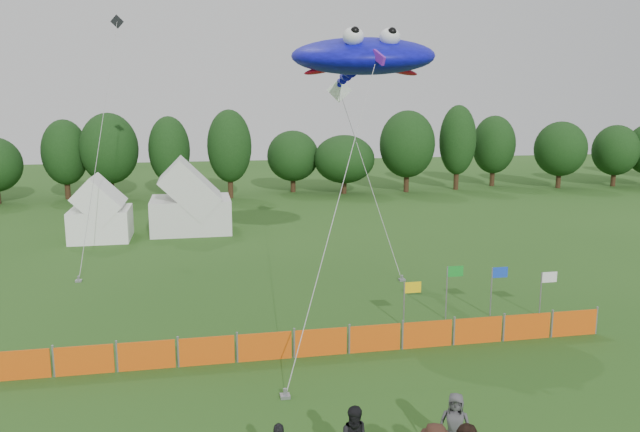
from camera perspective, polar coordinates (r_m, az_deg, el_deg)
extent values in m
cylinder|color=#382314|center=(61.78, -22.10, 2.55)|extent=(0.50, 0.50, 2.38)
ellipsoid|color=black|center=(61.46, -22.30, 5.42)|extent=(4.09, 4.09, 5.35)
cylinder|color=#382314|center=(60.32, -18.53, 2.69)|extent=(0.50, 0.50, 2.57)
ellipsoid|color=black|center=(59.98, -18.72, 5.87)|extent=(5.20, 5.20, 5.79)
cylinder|color=#382314|center=(59.81, -13.49, 2.84)|extent=(0.50, 0.50, 2.46)
ellipsoid|color=black|center=(59.48, -13.62, 5.91)|extent=(3.78, 3.78, 5.55)
cylinder|color=#382314|center=(58.43, -8.19, 2.94)|extent=(0.50, 0.50, 2.66)
ellipsoid|color=black|center=(58.07, -8.28, 6.35)|extent=(4.05, 4.05, 5.99)
cylinder|color=#382314|center=(61.68, -2.48, 3.12)|extent=(0.50, 0.50, 1.98)
ellipsoid|color=black|center=(61.39, -2.50, 5.51)|extent=(5.06, 5.06, 4.46)
cylinder|color=#382314|center=(60.66, 2.21, 2.94)|extent=(0.50, 0.50, 1.86)
ellipsoid|color=black|center=(60.39, 2.23, 5.22)|extent=(5.86, 5.86, 4.18)
cylinder|color=#382314|center=(62.18, 7.90, 3.39)|extent=(0.50, 0.50, 2.62)
ellipsoid|color=black|center=(61.85, 7.98, 6.53)|extent=(5.41, 5.41, 5.89)
cylinder|color=#382314|center=(64.73, 12.35, 3.60)|extent=(0.50, 0.50, 2.78)
ellipsoid|color=black|center=(64.41, 12.47, 6.80)|extent=(3.67, 3.67, 6.26)
cylinder|color=#382314|center=(68.52, 15.48, 3.68)|extent=(0.50, 0.50, 2.42)
ellipsoid|color=black|center=(68.23, 15.61, 6.31)|extent=(4.46, 4.46, 5.44)
cylinder|color=#382314|center=(69.10, 20.97, 3.34)|extent=(0.50, 0.50, 2.24)
ellipsoid|color=black|center=(68.82, 21.13, 5.75)|extent=(5.26, 5.26, 5.03)
cylinder|color=#382314|center=(72.71, 25.25, 3.31)|extent=(0.50, 0.50, 2.10)
ellipsoid|color=black|center=(72.46, 25.42, 5.46)|extent=(4.74, 4.74, 4.73)
cube|color=white|center=(43.08, -19.38, -0.69)|extent=(3.72, 3.72, 2.04)
cube|color=silver|center=(43.95, -11.70, 0.12)|extent=(5.35, 4.28, 2.35)
cube|color=#DC500C|center=(23.02, -25.78, -12.18)|extent=(1.90, 0.06, 1.00)
cube|color=#DC500C|center=(22.59, -20.76, -12.23)|extent=(1.90, 0.06, 1.00)
cube|color=#DC500C|center=(22.33, -15.58, -12.19)|extent=(1.90, 0.06, 1.00)
cube|color=#DC500C|center=(22.25, -10.33, -12.05)|extent=(1.90, 0.06, 1.00)
cube|color=#DC500C|center=(22.34, -5.08, -11.81)|extent=(1.90, 0.06, 1.00)
cube|color=#DC500C|center=(22.62, 0.06, -11.48)|extent=(1.90, 0.06, 1.00)
cube|color=#DC500C|center=(23.06, 5.03, -11.07)|extent=(1.90, 0.06, 1.00)
cube|color=#DC500C|center=(23.67, 9.77, -10.61)|extent=(1.90, 0.06, 1.00)
cube|color=#DC500C|center=(24.42, 14.23, -10.11)|extent=(1.90, 0.06, 1.00)
cube|color=#DC500C|center=(25.32, 18.38, -9.59)|extent=(1.90, 0.06, 1.00)
cube|color=#DC500C|center=(26.33, 22.22, -9.06)|extent=(1.90, 0.06, 1.00)
cylinder|color=gray|center=(25.45, 7.68, -8.02)|extent=(0.06, 0.06, 1.83)
cube|color=yellow|center=(25.35, 8.48, -6.48)|extent=(0.70, 0.02, 0.45)
cylinder|color=gray|center=(26.49, 11.49, -6.90)|extent=(0.06, 0.06, 2.26)
cube|color=#148C26|center=(26.37, 12.27, -4.96)|extent=(0.70, 0.02, 0.45)
cylinder|color=gray|center=(27.34, 15.38, -6.70)|extent=(0.06, 0.06, 2.10)
cube|color=blue|center=(27.26, 16.13, -4.98)|extent=(0.70, 0.02, 0.45)
cylinder|color=gray|center=(27.90, 19.52, -6.78)|extent=(0.06, 0.06, 1.92)
cube|color=white|center=(27.88, 20.23, -5.27)|extent=(0.70, 0.02, 0.45)
imported|color=#434246|center=(17.09, 12.23, -18.16)|extent=(0.98, 0.84, 1.69)
ellipsoid|color=#0F0FD6|center=(28.51, 3.95, 14.40)|extent=(7.32, 6.19, 2.23)
sphere|color=white|center=(27.03, 3.06, 16.09)|extent=(0.89, 0.89, 0.89)
sphere|color=white|center=(27.46, 6.42, 15.95)|extent=(0.89, 0.89, 0.89)
ellipsoid|color=red|center=(28.29, 0.39, 13.26)|extent=(1.87, 0.82, 0.29)
ellipsoid|color=red|center=(29.16, 7.14, 13.10)|extent=(1.87, 0.82, 0.29)
cube|color=purple|center=(26.14, 5.38, 14.25)|extent=(0.37, 0.96, 0.70)
cylinder|color=#A5A5A5|center=(22.36, 1.58, 1.07)|extent=(5.01, 7.77, 10.62)
cube|color=gray|center=(19.92, -3.21, -16.12)|extent=(0.30, 0.30, 0.10)
cube|color=white|center=(34.91, 1.77, 11.43)|extent=(1.37, 0.38, 1.37)
cylinder|color=#A5A5A5|center=(32.97, 4.53, 3.17)|extent=(2.18, 5.13, 9.53)
cube|color=gray|center=(31.87, 7.51, -5.81)|extent=(0.30, 0.30, 0.10)
cube|color=black|center=(44.34, -18.06, 16.54)|extent=(0.88, 0.26, 0.88)
cylinder|color=#A5A5A5|center=(38.30, -19.45, 6.99)|extent=(1.31, 11.90, 14.00)
cube|color=gray|center=(33.71, -21.20, -5.54)|extent=(0.30, 0.30, 0.10)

